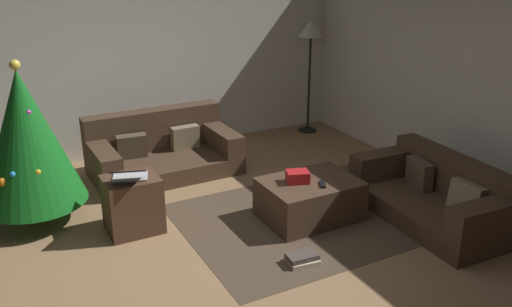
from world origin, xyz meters
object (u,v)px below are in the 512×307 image
at_px(side_table, 133,204).
at_px(book_stack, 302,259).
at_px(gift_box, 298,177).
at_px(corner_lamp, 311,37).
at_px(ottoman, 310,199).
at_px(laptop, 130,175).
at_px(couch_right, 438,196).
at_px(couch_left, 161,151).
at_px(tv_remote, 322,184).
at_px(christmas_tree, 27,138).

height_order(side_table, book_stack, side_table).
bearing_deg(gift_box, corner_lamp, 54.59).
bearing_deg(side_table, ottoman, -19.34).
bearing_deg(laptop, book_stack, -46.68).
relative_size(couch_right, gift_box, 7.83).
xyz_separation_m(couch_left, corner_lamp, (2.51, 0.48, 1.17)).
bearing_deg(couch_right, book_stack, 95.86).
height_order(side_table, laptop, laptop).
distance_m(ottoman, tv_remote, 0.27).
xyz_separation_m(laptop, book_stack, (1.17, -1.24, -0.58)).
xyz_separation_m(christmas_tree, book_stack, (1.96, -1.95, -0.86)).
bearing_deg(couch_left, ottoman, 114.80).
bearing_deg(gift_box, couch_left, 112.78).
relative_size(gift_box, tv_remote, 1.38).
bearing_deg(gift_box, tv_remote, -45.11).
relative_size(couch_left, christmas_tree, 1.06).
distance_m(laptop, book_stack, 1.79).
distance_m(gift_box, tv_remote, 0.26).
relative_size(couch_left, side_table, 3.13).
distance_m(couch_right, christmas_tree, 4.16).
distance_m(ottoman, corner_lamp, 3.14).
distance_m(couch_left, christmas_tree, 1.82).
relative_size(tv_remote, laptop, 0.33).
bearing_deg(corner_lamp, couch_right, -97.49).
relative_size(tv_remote, book_stack, 0.54).
bearing_deg(laptop, corner_lamp, 30.15).
distance_m(ottoman, side_table, 1.78).
relative_size(tv_remote, side_table, 0.28).
height_order(couch_left, corner_lamp, corner_lamp).
xyz_separation_m(tv_remote, christmas_tree, (-2.54, 1.39, 0.47)).
height_order(laptop, corner_lamp, corner_lamp).
height_order(couch_right, laptop, laptop).
height_order(couch_left, laptop, laptop).
xyz_separation_m(christmas_tree, laptop, (0.79, -0.71, -0.28)).
relative_size(couch_left, ottoman, 1.83).
height_order(ottoman, gift_box, gift_box).
bearing_deg(book_stack, side_table, 131.49).
distance_m(ottoman, gift_box, 0.30).
distance_m(tv_remote, corner_lamp, 3.16).
distance_m(couch_right, tv_remote, 1.23).
relative_size(ottoman, tv_remote, 6.03).
distance_m(ottoman, laptop, 1.83).
height_order(gift_box, side_table, side_table).
xyz_separation_m(couch_left, tv_remote, (0.98, -2.10, 0.16)).
height_order(side_table, corner_lamp, corner_lamp).
relative_size(christmas_tree, corner_lamp, 0.99).
xyz_separation_m(couch_right, gift_box, (-1.30, 0.65, 0.23)).
relative_size(christmas_tree, laptop, 3.47).
relative_size(couch_left, gift_box, 8.00).
distance_m(side_table, laptop, 0.34).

